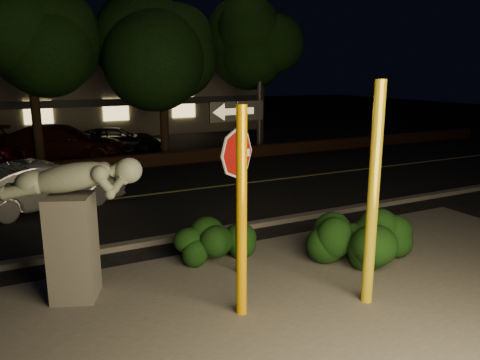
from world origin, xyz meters
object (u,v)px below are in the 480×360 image
at_px(sculpture, 73,214).
at_px(streetlight, 255,12).
at_px(silver_sedan, 46,185).
at_px(parked_car_dark, 116,140).
at_px(signpost, 237,154).
at_px(parked_car_darkred, 61,143).
at_px(yellow_pole_right, 373,197).
at_px(yellow_pole_left, 242,215).

height_order(sculpture, streetlight, streetlight).
distance_m(silver_sedan, parked_car_dark, 8.94).
height_order(signpost, silver_sedan, signpost).
xyz_separation_m(silver_sedan, parked_car_darkred, (1.21, 7.19, 0.10)).
distance_m(streetlight, parked_car_dark, 8.53).
distance_m(yellow_pole_right, parked_car_dark, 16.27).
height_order(yellow_pole_right, streetlight, streetlight).
bearing_deg(signpost, streetlight, 54.60).
relative_size(parked_car_darkred, parked_car_dark, 1.24).
relative_size(silver_sedan, parked_car_darkred, 0.77).
xyz_separation_m(signpost, parked_car_darkred, (-1.57, 13.29, -1.50)).
height_order(sculpture, parked_car_darkred, sculpture).
distance_m(sculpture, parked_car_darkred, 13.06).
bearing_deg(parked_car_darkred, silver_sedan, -169.03).
bearing_deg(signpost, sculpture, 168.17).
relative_size(silver_sedan, parked_car_dark, 0.95).
relative_size(yellow_pole_right, sculpture, 1.51).
height_order(yellow_pole_left, streetlight, streetlight).
relative_size(yellow_pole_left, parked_car_darkred, 0.62).
bearing_deg(parked_car_darkred, streetlight, -79.35).
relative_size(yellow_pole_right, parked_car_dark, 0.84).
xyz_separation_m(yellow_pole_left, streetlight, (7.40, 13.23, 4.63)).
relative_size(sculpture, silver_sedan, 0.59).
xyz_separation_m(yellow_pole_right, sculpture, (-4.18, 2.27, -0.33)).
bearing_deg(sculpture, parked_car_dark, 97.83).
height_order(streetlight, silver_sedan, streetlight).
xyz_separation_m(signpost, parked_car_dark, (0.88, 14.25, -1.67)).
xyz_separation_m(yellow_pole_right, parked_car_darkred, (-2.95, 15.26, -1.03)).
bearing_deg(streetlight, yellow_pole_right, -91.94).
height_order(yellow_pole_right, sculpture, yellow_pole_right).
distance_m(signpost, parked_car_darkred, 13.47).
bearing_deg(silver_sedan, parked_car_darkred, -25.11).
distance_m(sculpture, streetlight, 15.74).
relative_size(yellow_pole_left, signpost, 1.02).
xyz_separation_m(silver_sedan, parked_car_dark, (3.67, 8.15, -0.07)).
bearing_deg(yellow_pole_left, parked_car_darkred, 93.71).
bearing_deg(yellow_pole_left, silver_sedan, 106.10).
bearing_deg(streetlight, yellow_pole_left, -99.81).
height_order(yellow_pole_left, yellow_pole_right, yellow_pole_right).
height_order(silver_sedan, parked_car_dark, silver_sedan).
height_order(streetlight, parked_car_darkred, streetlight).
xyz_separation_m(sculpture, silver_sedan, (0.01, 5.80, -0.80)).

